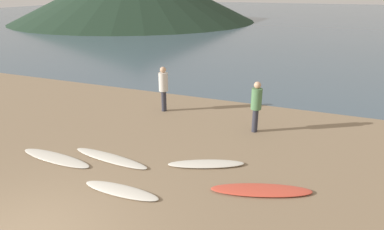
% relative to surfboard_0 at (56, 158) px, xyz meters
% --- Properties ---
extents(ground_plane, '(120.00, 120.00, 0.20)m').
position_rel_surfboard_0_xyz_m(ground_plane, '(1.97, 6.84, -0.13)').
color(ground_plane, '#8C7559').
rests_on(ground_plane, ground).
extents(ocean_water, '(140.00, 100.00, 0.01)m').
position_rel_surfboard_0_xyz_m(ocean_water, '(1.97, 57.13, -0.03)').
color(ocean_water, '#475B6B').
rests_on(ocean_water, ground).
extents(surfboard_0, '(2.56, 0.72, 0.07)m').
position_rel_surfboard_0_xyz_m(surfboard_0, '(0.00, 0.00, 0.00)').
color(surfboard_0, silver).
rests_on(surfboard_0, ground).
extents(surfboard_1, '(2.67, 0.76, 0.07)m').
position_rel_surfboard_0_xyz_m(surfboard_1, '(1.50, 0.59, 0.00)').
color(surfboard_1, silver).
rests_on(surfboard_1, ground).
extents(surfboard_2, '(2.07, 0.49, 0.08)m').
position_rel_surfboard_0_xyz_m(surfboard_2, '(2.73, -0.73, 0.00)').
color(surfboard_2, silver).
rests_on(surfboard_2, ground).
extents(surfboard_3, '(2.18, 1.31, 0.10)m').
position_rel_surfboard_0_xyz_m(surfboard_3, '(4.22, 1.31, 0.01)').
color(surfboard_3, silver).
rests_on(surfboard_3, ground).
extents(surfboard_4, '(2.55, 1.38, 0.09)m').
position_rel_surfboard_0_xyz_m(surfboard_4, '(5.93, 0.58, 0.01)').
color(surfboard_4, '#D84C38').
rests_on(surfboard_4, ground).
extents(person_0, '(0.36, 0.36, 1.80)m').
position_rel_surfboard_0_xyz_m(person_0, '(4.97, 4.20, 1.02)').
color(person_0, '#2D2D38').
rests_on(person_0, ground).
extents(person_1, '(0.37, 0.37, 1.82)m').
position_rel_surfboard_0_xyz_m(person_1, '(1.11, 4.91, 1.04)').
color(person_1, '#2D2D38').
rests_on(person_1, ground).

